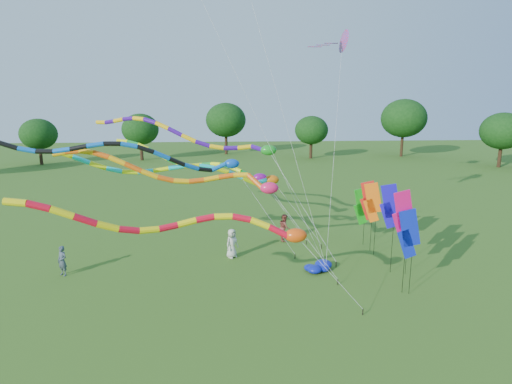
{
  "coord_description": "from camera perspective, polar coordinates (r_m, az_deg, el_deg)",
  "views": [
    {
      "loc": [
        -2.95,
        -17.98,
        9.38
      ],
      "look_at": [
        -1.46,
        3.11,
        4.8
      ],
      "focal_mm": 30.0,
      "sensor_mm": 36.0,
      "label": 1
    }
  ],
  "objects": [
    {
      "name": "ground",
      "position": [
        20.5,
        4.84,
        -15.06
      ],
      "size": [
        160.0,
        160.0,
        0.0
      ],
      "primitive_type": "plane",
      "color": "#2C5A17",
      "rests_on": "ground"
    },
    {
      "name": "tube_kite_red",
      "position": [
        17.04,
        -7.36,
        -4.44
      ],
      "size": [
        13.48,
        2.21,
        6.57
      ],
      "rotation": [
        0.0,
        0.0,
        0.11
      ],
      "color": "black",
      "rests_on": "ground"
    },
    {
      "name": "tube_kite_orange",
      "position": [
        21.66,
        -8.62,
        2.27
      ],
      "size": [
        14.13,
        1.86,
        7.56
      ],
      "rotation": [
        0.0,
        0.0,
        -0.14
      ],
      "color": "black",
      "rests_on": "ground"
    },
    {
      "name": "tree_ring",
      "position": [
        14.21,
        14.24,
        -4.18
      ],
      "size": [
        115.43,
        116.29,
        9.65
      ],
      "color": "#382314",
      "rests_on": "ground"
    },
    {
      "name": "tube_kite_purple",
      "position": [
        26.0,
        -7.78,
        7.27
      ],
      "size": [
        14.45,
        6.39,
        8.98
      ],
      "rotation": [
        0.0,
        0.0,
        -0.4
      ],
      "color": "black",
      "rests_on": "ground"
    },
    {
      "name": "person_b",
      "position": [
        25.68,
        -24.42,
        -8.37
      ],
      "size": [
        0.72,
        0.66,
        1.66
      ],
      "primitive_type": "imported",
      "rotation": [
        0.0,
        0.0,
        -0.57
      ],
      "color": "#3A4652",
      "rests_on": "ground"
    },
    {
      "name": "banner_pole_magenta_b",
      "position": [
        24.28,
        19.16,
        -3.91
      ],
      "size": [
        1.16,
        0.26,
        4.17
      ],
      "rotation": [
        0.0,
        0.0,
        -0.16
      ],
      "color": "black",
      "rests_on": "ground"
    },
    {
      "name": "person_a",
      "position": [
        26.0,
        -3.23,
        -6.85
      ],
      "size": [
        1.03,
        1.01,
        1.79
      ],
      "primitive_type": "imported",
      "rotation": [
        0.0,
        0.0,
        0.74
      ],
      "color": "beige",
      "rests_on": "ground"
    },
    {
      "name": "tube_kite_green",
      "position": [
        30.12,
        -6.82,
        3.67
      ],
      "size": [
        13.1,
        6.16,
        7.07
      ],
      "rotation": [
        0.0,
        0.0,
        -0.43
      ],
      "color": "black",
      "rests_on": "ground"
    },
    {
      "name": "tube_kite_blue",
      "position": [
        22.35,
        -13.56,
        4.57
      ],
      "size": [
        14.35,
        3.5,
        8.01
      ],
      "rotation": [
        0.0,
        0.0,
        0.27
      ],
      "color": "black",
      "rests_on": "ground"
    },
    {
      "name": "person_c",
      "position": [
        29.07,
        3.82,
        -4.73
      ],
      "size": [
        0.72,
        0.91,
        1.84
      ],
      "primitive_type": "imported",
      "rotation": [
        0.0,
        0.0,
        1.55
      ],
      "color": "brown",
      "rests_on": "ground"
    },
    {
      "name": "banner_pole_blue_a",
      "position": [
        21.78,
        19.68,
        -5.28
      ],
      "size": [
        1.16,
        0.11,
        4.36
      ],
      "rotation": [
        0.0,
        0.0,
        -0.02
      ],
      "color": "black",
      "rests_on": "ground"
    },
    {
      "name": "tube_kite_cyan",
      "position": [
        24.26,
        -7.76,
        2.6
      ],
      "size": [
        14.6,
        3.2,
        7.39
      ],
      "rotation": [
        0.0,
        0.0,
        0.24
      ],
      "color": "black",
      "rests_on": "ground"
    },
    {
      "name": "banner_pole_green",
      "position": [
        28.48,
        13.89,
        -1.86
      ],
      "size": [
        1.16,
        0.23,
        3.89
      ],
      "rotation": [
        0.0,
        0.0,
        0.13
      ],
      "color": "black",
      "rests_on": "ground"
    },
    {
      "name": "banner_pole_blue_b",
      "position": [
        24.14,
        17.44,
        -1.84
      ],
      "size": [
        1.12,
        0.45,
        5.02
      ],
      "rotation": [
        0.0,
        0.0,
        -0.33
      ],
      "color": "black",
      "rests_on": "ground"
    },
    {
      "name": "blue_nylon_heap",
      "position": [
        24.31,
        8.08,
        -10.04
      ],
      "size": [
        1.33,
        1.17,
        0.47
      ],
      "color": "#0C199D",
      "rests_on": "ground"
    },
    {
      "name": "banner_pole_red",
      "position": [
        27.29,
        14.81,
        -1.11
      ],
      "size": [
        1.16,
        0.16,
        4.54
      ],
      "rotation": [
        0.0,
        0.0,
        -0.07
      ],
      "color": "black",
      "rests_on": "ground"
    },
    {
      "name": "delta_kite_high_c",
      "position": [
        29.48,
        11.42,
        19.15
      ],
      "size": [
        3.01,
        7.12,
        14.4
      ],
      "rotation": [
        0.0,
        0.0,
        0.11
      ],
      "color": "black",
      "rests_on": "ground"
    },
    {
      "name": "banner_pole_orange",
      "position": [
        26.71,
        15.27,
        -1.37
      ],
      "size": [
        1.13,
        0.44,
        4.56
      ],
      "rotation": [
        0.0,
        0.0,
        -0.32
      ],
      "color": "black",
      "rests_on": "ground"
    },
    {
      "name": "banner_pole_magenta_a",
      "position": [
        21.56,
        19.02,
        -2.98
      ],
      "size": [
        1.16,
        0.18,
        5.24
      ],
      "rotation": [
        0.0,
        0.0,
        0.09
      ],
      "color": "black",
      "rests_on": "ground"
    }
  ]
}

